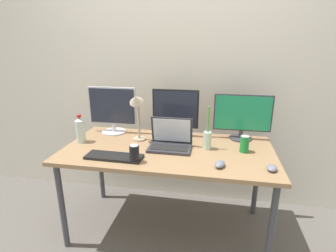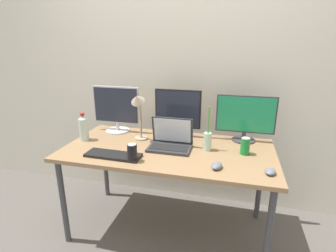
# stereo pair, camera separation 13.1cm
# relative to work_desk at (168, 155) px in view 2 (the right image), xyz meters

# --- Properties ---
(ground_plane) EXTENTS (16.00, 16.00, 0.00)m
(ground_plane) POSITION_rel_work_desk_xyz_m (0.00, 0.00, -0.68)
(ground_plane) COLOR #5B5651
(wall_back) EXTENTS (7.00, 0.08, 2.60)m
(wall_back) POSITION_rel_work_desk_xyz_m (0.00, 0.59, 0.62)
(wall_back) COLOR silver
(wall_back) RESTS_ON ground
(work_desk) EXTENTS (1.60, 0.80, 0.74)m
(work_desk) POSITION_rel_work_desk_xyz_m (0.00, 0.00, 0.00)
(work_desk) COLOR #424247
(work_desk) RESTS_ON ground
(monitor_left) EXTENTS (0.43, 0.22, 0.41)m
(monitor_left) POSITION_rel_work_desk_xyz_m (-0.55, 0.28, 0.27)
(monitor_left) COLOR silver
(monitor_left) RESTS_ON work_desk
(monitor_center) EXTENTS (0.39, 0.20, 0.41)m
(monitor_center) POSITION_rel_work_desk_xyz_m (0.01, 0.29, 0.27)
(monitor_center) COLOR black
(monitor_center) RESTS_ON work_desk
(monitor_right) EXTENTS (0.47, 0.19, 0.38)m
(monitor_right) POSITION_rel_work_desk_xyz_m (0.57, 0.31, 0.26)
(monitor_right) COLOR #38383D
(monitor_right) RESTS_ON work_desk
(laptop_silver) EXTENTS (0.32, 0.22, 0.23)m
(laptop_silver) POSITION_rel_work_desk_xyz_m (0.02, 0.01, 0.12)
(laptop_silver) COLOR #2D2D33
(laptop_silver) RESTS_ON work_desk
(keyboard_main) EXTENTS (0.41, 0.15, 0.02)m
(keyboard_main) POSITION_rel_work_desk_xyz_m (-0.34, -0.25, 0.07)
(keyboard_main) COLOR black
(keyboard_main) RESTS_ON work_desk
(mouse_by_keyboard) EXTENTS (0.08, 0.10, 0.03)m
(mouse_by_keyboard) POSITION_rel_work_desk_xyz_m (0.72, -0.24, 0.08)
(mouse_by_keyboard) COLOR slate
(mouse_by_keyboard) RESTS_ON work_desk
(mouse_by_laptop) EXTENTS (0.09, 0.12, 0.04)m
(mouse_by_laptop) POSITION_rel_work_desk_xyz_m (0.39, -0.25, 0.08)
(mouse_by_laptop) COLOR slate
(mouse_by_laptop) RESTS_ON work_desk
(water_bottle) EXTENTS (0.07, 0.07, 0.23)m
(water_bottle) POSITION_rel_work_desk_xyz_m (-0.72, -0.00, 0.17)
(water_bottle) COLOR silver
(water_bottle) RESTS_ON work_desk
(soda_can_near_keyboard) EXTENTS (0.07, 0.07, 0.13)m
(soda_can_near_keyboard) POSITION_rel_work_desk_xyz_m (0.57, 0.03, 0.12)
(soda_can_near_keyboard) COLOR #197F33
(soda_can_near_keyboard) RESTS_ON work_desk
(soda_can_by_laptop) EXTENTS (0.07, 0.07, 0.13)m
(soda_can_by_laptop) POSITION_rel_work_desk_xyz_m (-0.18, -0.28, 0.12)
(soda_can_by_laptop) COLOR black
(soda_can_by_laptop) RESTS_ON work_desk
(bamboo_vase) EXTENTS (0.06, 0.06, 0.34)m
(bamboo_vase) POSITION_rel_work_desk_xyz_m (0.30, 0.04, 0.14)
(bamboo_vase) COLOR #B2D1B7
(bamboo_vase) RESTS_ON work_desk
(desk_lamp) EXTENTS (0.11, 0.18, 0.41)m
(desk_lamp) POSITION_rel_work_desk_xyz_m (-0.27, 0.09, 0.34)
(desk_lamp) COLOR tan
(desk_lamp) RESTS_ON work_desk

